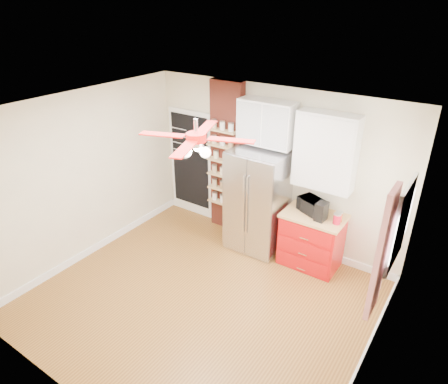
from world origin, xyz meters
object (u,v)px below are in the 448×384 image
Objects in this scene: fridge at (257,201)px; toaster_oven at (311,205)px; red_cabinet at (311,240)px; pantry_jar_oats at (216,154)px; coffee_maker at (321,211)px; canister_left at (337,219)px; ceiling_fan at (196,138)px.

fridge is 4.29× the size of toaster_oven.
pantry_jar_oats reaches higher than red_cabinet.
coffee_maker is at bearing -5.84° from pantry_jar_oats.
pantry_jar_oats is at bearing -158.82° from toaster_oven.
fridge is at bearing -177.83° from coffee_maker.
coffee_maker reaches higher than canister_left.
fridge is 1.06m from red_cabinet.
pantry_jar_oats is (-1.92, 0.12, 0.98)m from red_cabinet.
pantry_jar_oats is at bearing 175.37° from canister_left.
canister_left is at bearing -4.63° from pantry_jar_oats.
red_cabinet is 0.61m from coffee_maker.
canister_left is (1.34, -0.01, 0.10)m from fridge.
canister_left is (1.29, 1.62, -1.45)m from ceiling_fan.
coffee_maker is 0.25m from canister_left.
ceiling_fan reaches higher than pantry_jar_oats.
fridge is at bearing -10.24° from pantry_jar_oats.
ceiling_fan is 2.39m from toaster_oven.
red_cabinet is 0.67× the size of ceiling_fan.
red_cabinet is 6.20× the size of canister_left.
toaster_oven is 0.27m from coffee_maker.
toaster_oven is at bearing 150.05° from coffee_maker.
fridge is 0.90m from toaster_oven.
red_cabinet is at bearing 61.29° from ceiling_fan.
toaster_oven is 1.44× the size of coffee_maker.
fridge is 2.25m from ceiling_fan.
red_cabinet is at bearing 170.18° from canister_left.
ceiling_fan is at bearing -128.60° from canister_left.
pantry_jar_oats is (-2.05, 0.21, 0.39)m from coffee_maker.
pantry_jar_oats is (-0.95, 0.17, 0.56)m from fridge.
pantry_jar_oats is (-1.83, 0.06, 0.42)m from toaster_oven.
pantry_jar_oats is (-1.00, 1.80, -0.99)m from ceiling_fan.
ceiling_fan is 11.28× the size of pantry_jar_oats.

